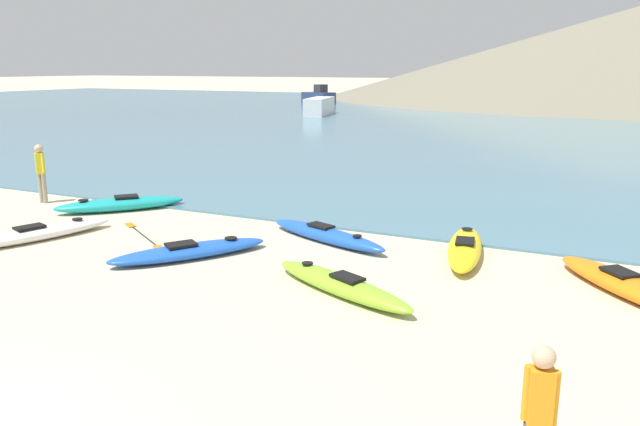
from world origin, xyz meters
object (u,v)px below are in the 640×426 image
object	(u,v)px
kayak_on_sand_0	(189,251)
kayak_on_sand_3	(465,248)
moored_boat_1	(319,106)
kayak_on_sand_2	(38,233)
kayak_on_sand_8	(326,235)
person_near_waterline	(41,170)
loose_paddle	(144,236)
moored_boat_3	(319,97)
kayak_on_sand_1	(626,285)
kayak_on_sand_4	(341,285)
kayak_on_sand_6	(120,204)
person_near_foreground	(539,414)

from	to	relation	value
kayak_on_sand_0	kayak_on_sand_3	world-z (taller)	kayak_on_sand_3
moored_boat_1	kayak_on_sand_2	bearing A→B (deg)	-73.96
kayak_on_sand_8	person_near_waterline	xyz separation A→B (m)	(-9.03, 0.14, 0.80)
moored_boat_1	loose_paddle	distance (m)	36.35
kayak_on_sand_8	moored_boat_3	bearing A→B (deg)	116.19
kayak_on_sand_3	kayak_on_sand_1	bearing A→B (deg)	-18.48
kayak_on_sand_4	kayak_on_sand_6	xyz separation A→B (m)	(-7.97, 3.19, 0.02)
kayak_on_sand_3	kayak_on_sand_2	bearing A→B (deg)	-161.64
kayak_on_sand_4	kayak_on_sand_8	xyz separation A→B (m)	(-1.62, 2.84, 0.00)
kayak_on_sand_6	kayak_on_sand_2	bearing A→B (deg)	-81.94
kayak_on_sand_2	kayak_on_sand_4	xyz separation A→B (m)	(7.54, -0.14, 0.00)
kayak_on_sand_4	kayak_on_sand_2	bearing A→B (deg)	178.96
kayak_on_sand_2	kayak_on_sand_8	bearing A→B (deg)	24.51
kayak_on_sand_1	kayak_on_sand_2	size ratio (longest dim) A/B	0.86
person_near_foreground	loose_paddle	distance (m)	10.78
person_near_foreground	loose_paddle	world-z (taller)	person_near_foreground
kayak_on_sand_1	kayak_on_sand_2	bearing A→B (deg)	-170.64
kayak_on_sand_6	person_near_waterline	world-z (taller)	person_near_waterline
kayak_on_sand_8	person_near_foreground	bearing A→B (deg)	-52.35
person_near_waterline	moored_boat_3	bearing A→B (deg)	106.67
kayak_on_sand_6	kayak_on_sand_1	bearing A→B (deg)	-5.00
kayak_on_sand_6	loose_paddle	xyz separation A→B (m)	(2.40, -1.80, -0.16)
kayak_on_sand_4	kayak_on_sand_8	world-z (taller)	kayak_on_sand_8
moored_boat_1	kayak_on_sand_3	bearing A→B (deg)	-59.50
kayak_on_sand_8	person_near_waterline	size ratio (longest dim) A/B	2.05
loose_paddle	kayak_on_sand_4	bearing A→B (deg)	-14.02
kayak_on_sand_8	person_near_foreground	distance (m)	8.73
person_near_waterline	kayak_on_sand_6	bearing A→B (deg)	4.57
person_near_waterline	moored_boat_1	xyz separation A→B (m)	(-7.09, 32.66, -0.23)
kayak_on_sand_0	moored_boat_1	xyz separation A→B (m)	(-14.12, 35.10, 0.59)
kayak_on_sand_0	moored_boat_3	bearing A→B (deg)	113.16
kayak_on_sand_0	kayak_on_sand_1	size ratio (longest dim) A/B	1.06
person_near_foreground	moored_boat_1	world-z (taller)	person_near_foreground
kayak_on_sand_6	moored_boat_3	world-z (taller)	moored_boat_3
kayak_on_sand_1	kayak_on_sand_4	bearing A→B (deg)	-154.48
kayak_on_sand_2	moored_boat_1	xyz separation A→B (m)	(-10.21, 35.50, 0.58)
moored_boat_3	kayak_on_sand_2	bearing A→B (deg)	-70.95
person_near_foreground	loose_paddle	size ratio (longest dim) A/B	0.62
moored_boat_3	moored_boat_1	bearing A→B (deg)	-63.80
person_near_waterline	kayak_on_sand_4	bearing A→B (deg)	-15.60
kayak_on_sand_3	person_near_foreground	world-z (taller)	person_near_foreground
kayak_on_sand_4	kayak_on_sand_6	bearing A→B (deg)	158.19
person_near_foreground	person_near_waterline	xyz separation A→B (m)	(-14.35, 7.03, 0.10)
kayak_on_sand_2	person_near_waterline	world-z (taller)	person_near_waterline
kayak_on_sand_6	kayak_on_sand_8	xyz separation A→B (m)	(6.35, -0.35, -0.02)
kayak_on_sand_0	loose_paddle	size ratio (longest dim) A/B	1.29
kayak_on_sand_0	person_near_foreground	world-z (taller)	person_near_foreground
kayak_on_sand_0	kayak_on_sand_4	size ratio (longest dim) A/B	0.97
person_near_foreground	moored_boat_3	xyz separation A→B (m)	(-28.31, 53.65, -0.12)
kayak_on_sand_1	moored_boat_1	size ratio (longest dim) A/B	0.56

